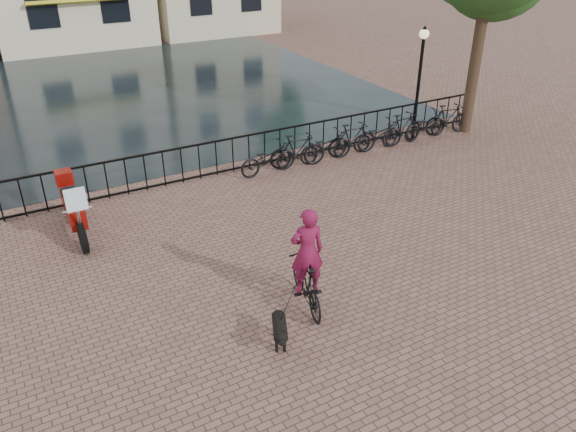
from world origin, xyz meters
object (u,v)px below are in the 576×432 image
lamp_post (421,65)px  motorcycle (72,203)px  cyclist (307,265)px  dog (280,330)px

lamp_post → motorcycle: lamp_post is taller
cyclist → lamp_post: bearing=-128.9°
cyclist → dog: cyclist is taller
lamp_post → dog: 10.95m
cyclist → motorcycle: cyclist is taller
lamp_post → cyclist: (-7.53, -5.90, -1.47)m
dog → lamp_post: bearing=62.2°
cyclist → dog: bearing=50.0°
motorcycle → dog: bearing=-66.2°
lamp_post → cyclist: 9.68m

